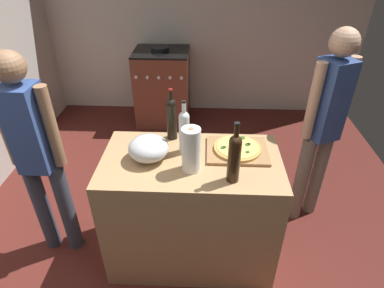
{
  "coord_description": "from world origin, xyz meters",
  "views": [
    {
      "loc": [
        0.17,
        -1.01,
        2.1
      ],
      "look_at": [
        0.1,
        0.75,
        0.94
      ],
      "focal_mm": 30.03,
      "sensor_mm": 36.0,
      "label": 1
    }
  ],
  "objects_px": {
    "mixing_bowl": "(149,148)",
    "person_in_red": "(324,123)",
    "pizza": "(237,148)",
    "person_in_stripes": "(37,153)",
    "wine_bottle_dark": "(184,130)",
    "paper_towel_roll": "(191,150)",
    "stove": "(163,87)",
    "wine_bottle_amber": "(234,156)",
    "wine_bottle_green": "(172,117)"
  },
  "relations": [
    {
      "from": "mixing_bowl",
      "to": "person_in_red",
      "type": "height_order",
      "value": "person_in_red"
    },
    {
      "from": "pizza",
      "to": "person_in_stripes",
      "type": "distance_m",
      "value": 1.32
    },
    {
      "from": "pizza",
      "to": "wine_bottle_dark",
      "type": "distance_m",
      "value": 0.37
    },
    {
      "from": "paper_towel_roll",
      "to": "mixing_bowl",
      "type": "bearing_deg",
      "value": 159.91
    },
    {
      "from": "wine_bottle_dark",
      "to": "person_in_red",
      "type": "bearing_deg",
      "value": 20.43
    },
    {
      "from": "stove",
      "to": "person_in_red",
      "type": "bearing_deg",
      "value": -49.44
    },
    {
      "from": "pizza",
      "to": "person_in_stripes",
      "type": "relative_size",
      "value": 0.2
    },
    {
      "from": "mixing_bowl",
      "to": "wine_bottle_dark",
      "type": "xyz_separation_m",
      "value": [
        0.22,
        0.09,
        0.08
      ]
    },
    {
      "from": "pizza",
      "to": "mixing_bowl",
      "type": "relative_size",
      "value": 1.21
    },
    {
      "from": "pizza",
      "to": "wine_bottle_amber",
      "type": "xyz_separation_m",
      "value": [
        -0.05,
        -0.29,
        0.14
      ]
    },
    {
      "from": "mixing_bowl",
      "to": "wine_bottle_green",
      "type": "xyz_separation_m",
      "value": [
        0.12,
        0.26,
        0.09
      ]
    },
    {
      "from": "paper_towel_roll",
      "to": "person_in_red",
      "type": "xyz_separation_m",
      "value": [
        0.96,
        0.57,
        -0.11
      ]
    },
    {
      "from": "wine_bottle_amber",
      "to": "wine_bottle_dark",
      "type": "relative_size",
      "value": 1.04
    },
    {
      "from": "wine_bottle_green",
      "to": "stove",
      "type": "relative_size",
      "value": 0.38
    },
    {
      "from": "mixing_bowl",
      "to": "wine_bottle_amber",
      "type": "xyz_separation_m",
      "value": [
        0.52,
        -0.19,
        0.09
      ]
    },
    {
      "from": "paper_towel_roll",
      "to": "wine_bottle_amber",
      "type": "bearing_deg",
      "value": -20.22
    },
    {
      "from": "paper_towel_roll",
      "to": "person_in_red",
      "type": "distance_m",
      "value": 1.12
    },
    {
      "from": "wine_bottle_amber",
      "to": "wine_bottle_dark",
      "type": "distance_m",
      "value": 0.41
    },
    {
      "from": "person_in_red",
      "to": "paper_towel_roll",
      "type": "bearing_deg",
      "value": -149.48
    },
    {
      "from": "wine_bottle_dark",
      "to": "person_in_red",
      "type": "distance_m",
      "value": 1.09
    },
    {
      "from": "person_in_stripes",
      "to": "person_in_red",
      "type": "height_order",
      "value": "person_in_red"
    },
    {
      "from": "stove",
      "to": "wine_bottle_green",
      "type": "bearing_deg",
      "value": -80.43
    },
    {
      "from": "wine_bottle_amber",
      "to": "person_in_red",
      "type": "xyz_separation_m",
      "value": [
        0.72,
        0.66,
        -0.14
      ]
    },
    {
      "from": "person_in_stripes",
      "to": "mixing_bowl",
      "type": "bearing_deg",
      "value": -1.8
    },
    {
      "from": "pizza",
      "to": "person_in_red",
      "type": "xyz_separation_m",
      "value": [
        0.67,
        0.37,
        -0.0
      ]
    },
    {
      "from": "person_in_stripes",
      "to": "pizza",
      "type": "bearing_deg",
      "value": 3.35
    },
    {
      "from": "paper_towel_roll",
      "to": "person_in_stripes",
      "type": "xyz_separation_m",
      "value": [
        -1.02,
        0.12,
        -0.14
      ]
    },
    {
      "from": "stove",
      "to": "person_in_red",
      "type": "height_order",
      "value": "person_in_red"
    },
    {
      "from": "paper_towel_roll",
      "to": "person_in_red",
      "type": "height_order",
      "value": "person_in_red"
    },
    {
      "from": "wine_bottle_green",
      "to": "mixing_bowl",
      "type": "bearing_deg",
      "value": -115.74
    },
    {
      "from": "wine_bottle_amber",
      "to": "person_in_stripes",
      "type": "bearing_deg",
      "value": 170.42
    },
    {
      "from": "paper_towel_roll",
      "to": "wine_bottle_green",
      "type": "xyz_separation_m",
      "value": [
        -0.15,
        0.36,
        0.02
      ]
    },
    {
      "from": "pizza",
      "to": "wine_bottle_dark",
      "type": "bearing_deg",
      "value": -178.09
    },
    {
      "from": "pizza",
      "to": "wine_bottle_dark",
      "type": "xyz_separation_m",
      "value": [
        -0.35,
        -0.01,
        0.13
      ]
    },
    {
      "from": "person_in_stripes",
      "to": "wine_bottle_green",
      "type": "bearing_deg",
      "value": 14.94
    },
    {
      "from": "mixing_bowl",
      "to": "paper_towel_roll",
      "type": "xyz_separation_m",
      "value": [
        0.27,
        -0.1,
        0.06
      ]
    },
    {
      "from": "paper_towel_roll",
      "to": "wine_bottle_dark",
      "type": "bearing_deg",
      "value": 105.62
    },
    {
      "from": "wine_bottle_amber",
      "to": "wine_bottle_dark",
      "type": "xyz_separation_m",
      "value": [
        -0.3,
        0.28,
        -0.01
      ]
    },
    {
      "from": "mixing_bowl",
      "to": "person_in_red",
      "type": "bearing_deg",
      "value": 20.71
    },
    {
      "from": "wine_bottle_amber",
      "to": "wine_bottle_dark",
      "type": "height_order",
      "value": "wine_bottle_amber"
    },
    {
      "from": "wine_bottle_dark",
      "to": "pizza",
      "type": "bearing_deg",
      "value": 1.91
    },
    {
      "from": "person_in_red",
      "to": "person_in_stripes",
      "type": "bearing_deg",
      "value": -167.41
    },
    {
      "from": "mixing_bowl",
      "to": "person_in_red",
      "type": "relative_size",
      "value": 0.16
    },
    {
      "from": "pizza",
      "to": "wine_bottle_green",
      "type": "distance_m",
      "value": 0.49
    },
    {
      "from": "wine_bottle_green",
      "to": "wine_bottle_dark",
      "type": "relative_size",
      "value": 1.0
    },
    {
      "from": "mixing_bowl",
      "to": "stove",
      "type": "distance_m",
      "value": 2.2
    },
    {
      "from": "wine_bottle_amber",
      "to": "person_in_stripes",
      "type": "relative_size",
      "value": 0.24
    },
    {
      "from": "wine_bottle_green",
      "to": "person_in_red",
      "type": "height_order",
      "value": "person_in_red"
    },
    {
      "from": "wine_bottle_amber",
      "to": "person_in_red",
      "type": "height_order",
      "value": "person_in_red"
    },
    {
      "from": "pizza",
      "to": "stove",
      "type": "bearing_deg",
      "value": 110.52
    }
  ]
}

